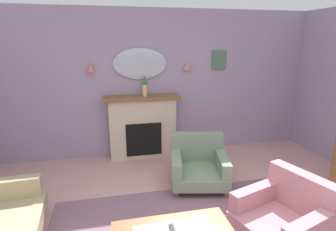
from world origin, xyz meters
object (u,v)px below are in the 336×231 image
(wall_sconce_right, at_px, (187,66))
(armchair_in_corner, at_px, (286,213))
(armchair_by_coffee_table, at_px, (198,164))
(wall_mirror, at_px, (140,64))
(tv_remote, at_px, (173,230))
(framed_picture, at_px, (219,60))
(mantel_vase_left, at_px, (145,85))
(wall_sconce_left, at_px, (91,68))
(fireplace, at_px, (143,127))

(wall_sconce_right, xyz_separation_m, armchair_in_corner, (0.38, -2.62, -1.35))
(armchair_in_corner, bearing_deg, armchair_by_coffee_table, 111.35)
(wall_mirror, height_order, armchair_by_coffee_table, wall_mirror)
(tv_remote, bearing_deg, framed_picture, 61.16)
(mantel_vase_left, height_order, tv_remote, mantel_vase_left)
(wall_sconce_left, height_order, tv_remote, wall_sconce_left)
(wall_sconce_right, bearing_deg, tv_remote, -108.32)
(fireplace, height_order, wall_mirror, wall_mirror)
(wall_sconce_left, bearing_deg, armchair_in_corner, -51.61)
(framed_picture, bearing_deg, armchair_by_coffee_table, -121.67)
(tv_remote, distance_m, armchair_in_corner, 1.33)
(wall_sconce_right, height_order, armchair_by_coffee_table, wall_sconce_right)
(mantel_vase_left, distance_m, framed_picture, 1.51)
(fireplace, relative_size, wall_sconce_left, 9.71)
(fireplace, height_order, mantel_vase_left, mantel_vase_left)
(wall_sconce_left, distance_m, framed_picture, 2.35)
(tv_remote, xyz_separation_m, armchair_in_corner, (1.31, 0.19, -0.15))
(fireplace, relative_size, mantel_vase_left, 3.73)
(armchair_in_corner, distance_m, armchair_by_coffee_table, 1.47)
(wall_sconce_left, relative_size, armchair_by_coffee_table, 0.14)
(tv_remote, relative_size, armchair_by_coffee_table, 0.16)
(mantel_vase_left, bearing_deg, armchair_by_coffee_table, -60.47)
(armchair_by_coffee_table, bearing_deg, tv_remote, -116.33)
(wall_sconce_left, distance_m, armchair_by_coffee_table, 2.40)
(wall_mirror, relative_size, armchair_by_coffee_table, 0.99)
(mantel_vase_left, bearing_deg, armchair_in_corner, -64.81)
(tv_remote, bearing_deg, wall_sconce_left, 105.28)
(mantel_vase_left, relative_size, wall_mirror, 0.38)
(fireplace, relative_size, armchair_in_corner, 1.33)
(armchair_in_corner, bearing_deg, mantel_vase_left, 115.19)
(fireplace, xyz_separation_m, armchair_in_corner, (1.23, -2.53, -0.27))
(wall_sconce_left, bearing_deg, framed_picture, 1.46)
(fireplace, bearing_deg, wall_mirror, 90.00)
(framed_picture, height_order, armchair_by_coffee_table, framed_picture)
(tv_remote, xyz_separation_m, armchair_by_coffee_table, (0.77, 1.56, -0.15))
(mantel_vase_left, xyz_separation_m, tv_remote, (-0.13, -2.69, -0.90))
(fireplace, distance_m, armchair_in_corner, 2.82)
(framed_picture, distance_m, tv_remote, 3.53)
(wall_sconce_right, bearing_deg, framed_picture, 5.27)
(wall_mirror, bearing_deg, mantel_vase_left, -73.61)
(mantel_vase_left, height_order, framed_picture, framed_picture)
(mantel_vase_left, xyz_separation_m, wall_mirror, (-0.05, 0.17, 0.36))
(wall_sconce_left, relative_size, framed_picture, 0.39)
(mantel_vase_left, distance_m, wall_mirror, 0.40)
(wall_sconce_right, xyz_separation_m, framed_picture, (0.65, 0.06, 0.09))
(wall_mirror, xyz_separation_m, armchair_by_coffee_table, (0.69, -1.30, -1.40))
(framed_picture, bearing_deg, wall_sconce_right, -174.73)
(mantel_vase_left, relative_size, wall_sconce_right, 2.61)
(mantel_vase_left, bearing_deg, wall_sconce_left, 172.41)
(wall_sconce_right, relative_size, armchair_in_corner, 0.14)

